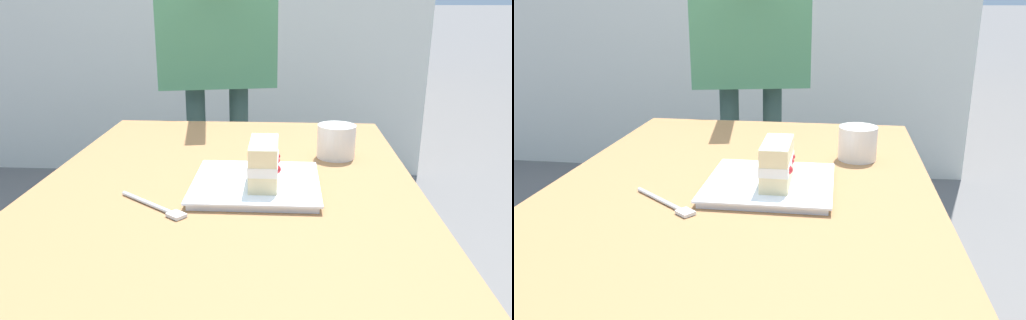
% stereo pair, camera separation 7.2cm
% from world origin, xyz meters
% --- Properties ---
extents(patio_table, '(1.18, 0.77, 0.75)m').
position_xyz_m(patio_table, '(0.00, 0.00, 0.62)').
color(patio_table, olive).
rests_on(patio_table, ground).
extents(dessert_plate, '(0.25, 0.25, 0.02)m').
position_xyz_m(dessert_plate, '(0.03, -0.06, 0.75)').
color(dessert_plate, white).
rests_on(dessert_plate, patio_table).
extents(cake_slice, '(0.12, 0.06, 0.09)m').
position_xyz_m(cake_slice, '(0.02, -0.08, 0.80)').
color(cake_slice, beige).
rests_on(cake_slice, dessert_plate).
extents(dessert_fork, '(0.12, 0.14, 0.01)m').
position_xyz_m(dessert_fork, '(-0.08, 0.11, 0.75)').
color(dessert_fork, silver).
rests_on(dessert_fork, patio_table).
extents(coffee_cup, '(0.09, 0.09, 0.08)m').
position_xyz_m(coffee_cup, '(0.25, -0.24, 0.79)').
color(coffee_cup, silver).
rests_on(coffee_cup, patio_table).
extents(diner_person, '(0.59, 0.46, 1.56)m').
position_xyz_m(diner_person, '(0.98, 0.14, 1.04)').
color(diner_person, '#334B43').
rests_on(diner_person, ground).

